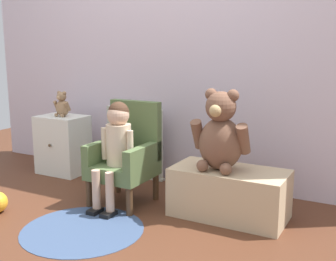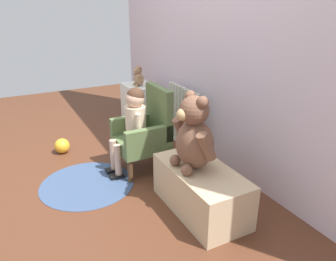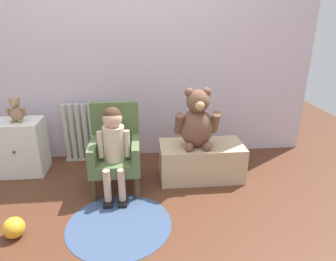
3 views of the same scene
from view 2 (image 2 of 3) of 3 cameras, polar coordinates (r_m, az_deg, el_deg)
The scene contains 11 objects.
ground_plane at distance 2.73m, azimuth -14.32°, elevation -9.05°, with size 6.00×6.00×0.00m, color #542E1C.
back_wall at distance 2.85m, azimuth 8.45°, elevation 18.26°, with size 3.80×0.05×2.40m, color silver.
radiator at distance 3.22m, azimuth 2.62°, elevation 2.33°, with size 0.56×0.05×0.59m.
small_dresser at distance 3.66m, azimuth -4.91°, elevation 4.08°, with size 0.41×0.32×0.50m.
child_armchair at distance 2.76m, azimuth -3.82°, elevation -0.22°, with size 0.40×0.41×0.71m.
child_figure at distance 2.67m, azimuth -6.13°, elevation 2.09°, with size 0.25×0.35×0.73m.
low_bench at distance 2.29m, azimuth 5.71°, elevation -10.22°, with size 0.73×0.37×0.32m, color tan.
large_teddy_bear at distance 2.14m, azimuth 4.56°, elevation -0.98°, with size 0.37×0.26×0.51m.
small_teddy_bear at distance 3.55m, azimuth -5.13°, elevation 9.28°, with size 0.16×0.11×0.22m.
floor_rug at distance 2.72m, azimuth -13.89°, elevation -8.99°, with size 0.74×0.74×0.01m, color #384D6F.
toy_ball at distance 3.28m, azimuth -17.96°, elevation -2.56°, with size 0.14×0.14×0.14m, color gold.
Camera 2 is at (2.31, -0.46, 1.38)m, focal length 35.00 mm.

